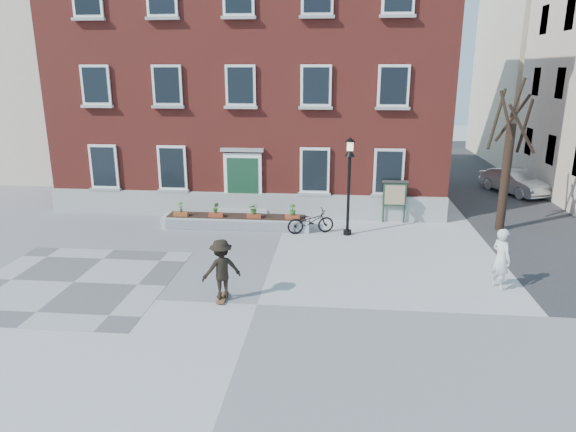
# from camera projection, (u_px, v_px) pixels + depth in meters

# --- Properties ---
(ground) EXTENTS (100.00, 100.00, 0.00)m
(ground) POSITION_uv_depth(u_px,v_px,m) (257.00, 304.00, 14.64)
(ground) COLOR #A2A2A4
(ground) RESTS_ON ground
(checker_patch) EXTENTS (6.00, 6.00, 0.01)m
(checker_patch) POSITION_uv_depth(u_px,v_px,m) (74.00, 282.00, 16.15)
(checker_patch) COLOR #525254
(checker_patch) RESTS_ON ground
(distant_building) EXTENTS (10.00, 12.00, 13.00)m
(distant_building) POSITION_uv_depth(u_px,v_px,m) (31.00, 68.00, 33.65)
(distant_building) COLOR beige
(distant_building) RESTS_ON ground
(bicycle) EXTENTS (2.04, 1.22, 1.01)m
(bicycle) POSITION_uv_depth(u_px,v_px,m) (311.00, 221.00, 20.86)
(bicycle) COLOR black
(bicycle) RESTS_ON ground
(parked_car) EXTENTS (2.94, 4.24, 1.33)m
(parked_car) POSITION_uv_depth(u_px,v_px,m) (514.00, 182.00, 27.45)
(parked_car) COLOR silver
(parked_car) RESTS_ON ground
(bystander) EXTENTS (0.72, 0.83, 1.91)m
(bystander) POSITION_uv_depth(u_px,v_px,m) (501.00, 259.00, 15.47)
(bystander) COLOR silver
(bystander) RESTS_ON ground
(brick_building) EXTENTS (18.40, 10.85, 12.60)m
(brick_building) POSITION_uv_depth(u_px,v_px,m) (258.00, 72.00, 26.45)
(brick_building) COLOR maroon
(brick_building) RESTS_ON ground
(planter_assembly) EXTENTS (6.20, 1.12, 1.15)m
(planter_assembly) POSITION_uv_depth(u_px,v_px,m) (237.00, 221.00, 21.60)
(planter_assembly) COLOR #BCBBB7
(planter_assembly) RESTS_ON ground
(bare_tree) EXTENTS (1.83, 1.83, 6.16)m
(bare_tree) POSITION_uv_depth(u_px,v_px,m) (507.00, 164.00, 20.69)
(bare_tree) COLOR black
(bare_tree) RESTS_ON ground
(lamp_post) EXTENTS (0.40, 0.40, 3.93)m
(lamp_post) POSITION_uv_depth(u_px,v_px,m) (349.00, 173.00, 20.11)
(lamp_post) COLOR black
(lamp_post) RESTS_ON ground
(notice_board) EXTENTS (1.10, 0.16, 1.87)m
(notice_board) POSITION_uv_depth(u_px,v_px,m) (395.00, 194.00, 22.12)
(notice_board) COLOR #1B3624
(notice_board) RESTS_ON ground
(skateboarder) EXTENTS (1.32, 1.12, 1.84)m
(skateboarder) POSITION_uv_depth(u_px,v_px,m) (221.00, 269.00, 14.68)
(skateboarder) COLOR brown
(skateboarder) RESTS_ON ground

